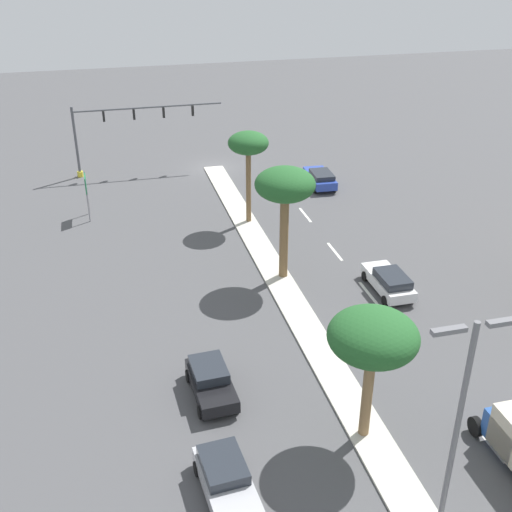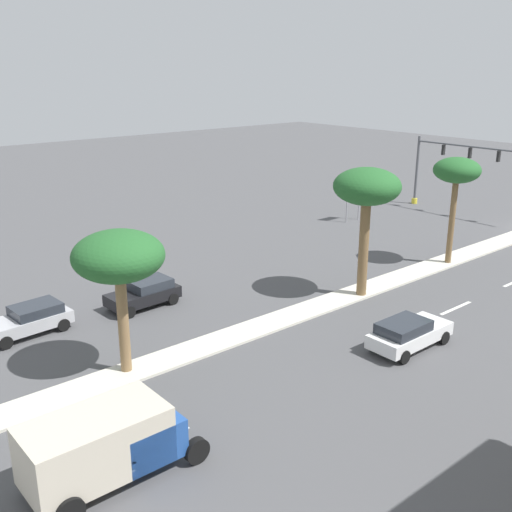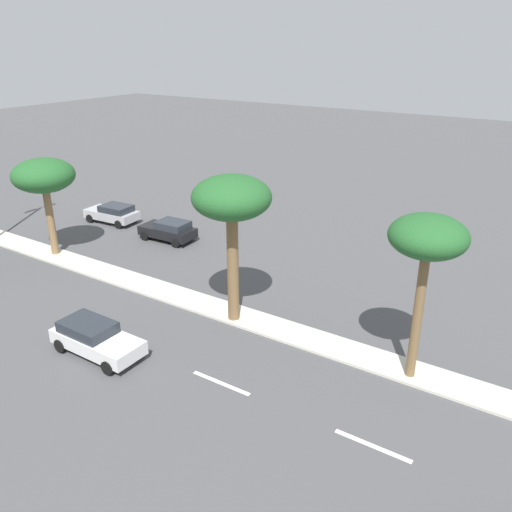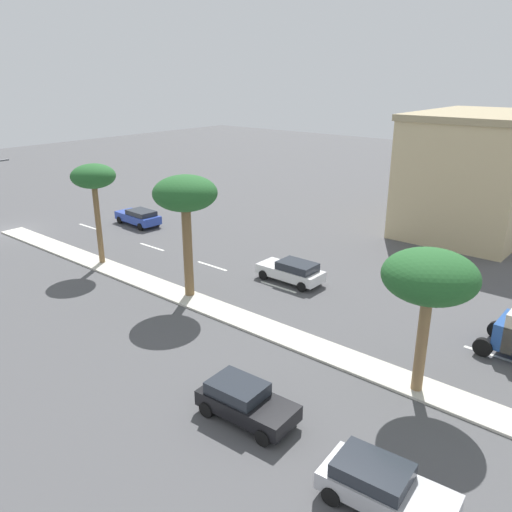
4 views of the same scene
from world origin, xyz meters
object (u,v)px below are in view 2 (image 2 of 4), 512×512
object	(u,v)px
palm_tree_left	(457,173)
palm_tree_outboard	(119,258)
palm_tree_front	(367,190)
sedan_black_near	(145,293)
sedan_white_rear	(408,333)
sedan_silver_leading	(29,319)
traffic_signal_gantry	(451,165)
directional_road_sign	(354,192)
box_truck	(108,443)

from	to	relation	value
palm_tree_left	palm_tree_outboard	size ratio (longest dim) A/B	1.12
palm_tree_front	sedan_black_near	xyz separation A→B (m)	(6.64, 10.19, -5.39)
sedan_white_rear	sedan_silver_leading	size ratio (longest dim) A/B	1.04
palm_tree_left	sedan_white_rear	xyz separation A→B (m)	(-5.86, 12.32, -5.31)
traffic_signal_gantry	sedan_silver_leading	distance (m)	38.85
sedan_white_rear	sedan_silver_leading	world-z (taller)	sedan_white_rear
directional_road_sign	sedan_silver_leading	size ratio (longest dim) A/B	0.81
traffic_signal_gantry	sedan_silver_leading	bearing A→B (deg)	92.63
directional_road_sign	sedan_black_near	bearing A→B (deg)	102.83
palm_tree_front	palm_tree_outboard	bearing A→B (deg)	87.57
palm_tree_outboard	sedan_silver_leading	bearing A→B (deg)	14.59
palm_tree_front	sedan_silver_leading	size ratio (longest dim) A/B	1.71
palm_tree_outboard	sedan_white_rear	size ratio (longest dim) A/B	1.41
sedan_white_rear	traffic_signal_gantry	bearing A→B (deg)	-60.29
palm_tree_left	sedan_silver_leading	world-z (taller)	palm_tree_left
traffic_signal_gantry	box_truck	xyz separation A→B (m)	(-14.26, 40.73, -2.83)
palm_tree_front	sedan_white_rear	bearing A→B (deg)	149.07
palm_tree_outboard	palm_tree_front	bearing A→B (deg)	-92.43
palm_tree_left	sedan_black_near	xyz separation A→B (m)	(6.53, 19.06, -5.31)
palm_tree_left	sedan_white_rear	bearing A→B (deg)	115.43
directional_road_sign	sedan_white_rear	distance (m)	24.01
box_truck	traffic_signal_gantry	bearing A→B (deg)	-70.71
traffic_signal_gantry	palm_tree_left	world-z (taller)	palm_tree_left
traffic_signal_gantry	sedan_silver_leading	world-z (taller)	traffic_signal_gantry
box_truck	sedan_black_near	bearing A→B (deg)	-34.49
directional_road_sign	palm_tree_left	size ratio (longest dim) A/B	0.49
palm_tree_front	sedan_black_near	bearing A→B (deg)	56.92
palm_tree_front	sedan_white_rear	distance (m)	8.60
traffic_signal_gantry	palm_tree_left	bearing A→B (deg)	123.33
directional_road_sign	sedan_silver_leading	bearing A→B (deg)	99.14
traffic_signal_gantry	sedan_silver_leading	size ratio (longest dim) A/B	3.16
traffic_signal_gantry	palm_tree_front	distance (m)	24.16
directional_road_sign	palm_tree_front	world-z (taller)	palm_tree_front
palm_tree_outboard	sedan_white_rear	world-z (taller)	palm_tree_outboard
palm_tree_left	box_truck	bearing A→B (deg)	101.20
directional_road_sign	sedan_white_rear	bearing A→B (deg)	137.37
traffic_signal_gantry	sedan_white_rear	xyz separation A→B (m)	(-14.72, 25.79, -3.37)
traffic_signal_gantry	box_truck	world-z (taller)	traffic_signal_gantry
palm_tree_outboard	sedan_black_near	distance (m)	8.67
sedan_black_near	sedan_white_rear	xyz separation A→B (m)	(-12.39, -6.75, 0.00)
palm_tree_front	palm_tree_outboard	distance (m)	14.66
directional_road_sign	palm_tree_left	distance (m)	12.90
palm_tree_outboard	box_truck	distance (m)	8.01
traffic_signal_gantry	directional_road_sign	distance (m)	10.13
box_truck	directional_road_sign	bearing A→B (deg)	-61.16
sedan_black_near	traffic_signal_gantry	bearing A→B (deg)	-85.91
directional_road_sign	box_truck	world-z (taller)	directional_road_sign
sedan_white_rear	directional_road_sign	bearing A→B (deg)	-42.63
traffic_signal_gantry	box_truck	distance (m)	43.25
palm_tree_outboard	sedan_black_near	world-z (taller)	palm_tree_outboard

